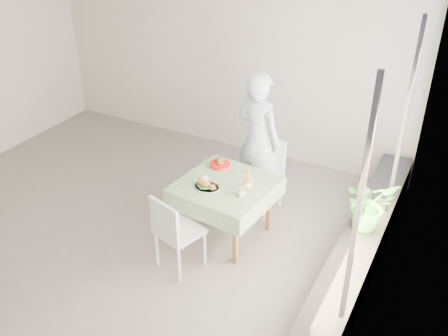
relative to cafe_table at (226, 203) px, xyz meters
The scene contains 14 objects.
floor 1.32m from the cafe_table, 166.13° to the right, with size 6.00×6.00×0.00m, color #63615E.
wall_back 2.68m from the cafe_table, 118.59° to the left, with size 6.00×0.02×2.80m, color beige.
wall_right 2.05m from the cafe_table, ahead, with size 0.02×5.00×2.80m, color beige.
window_pane 2.15m from the cafe_table, ahead, with size 0.01×4.80×2.18m, color #D1E0F9.
window_ledge 1.64m from the cafe_table, 10.50° to the right, with size 0.40×4.80×0.50m, color black.
cafe_table is the anchor object (origin of this frame).
chair_far 0.80m from the cafe_table, 81.05° to the left, with size 0.52×0.52×0.95m.
chair_near 0.80m from the cafe_table, 103.77° to the right, with size 0.55×0.55×0.93m.
diner 1.01m from the cafe_table, 90.25° to the left, with size 0.66×0.43×1.82m, color #95BCEF.
main_dish 0.42m from the cafe_table, 129.98° to the right, with size 0.30×0.30×0.15m.
juice_cup_orange 0.44m from the cafe_table, ahead, with size 0.11×0.11×0.30m.
juice_cup_lemonade 0.46m from the cafe_table, 30.06° to the right, with size 0.09×0.09×0.25m.
second_dish 0.52m from the cafe_table, 128.02° to the left, with size 0.25×0.25×0.12m.
potted_plant 1.65m from the cafe_table, ahead, with size 0.53×0.46×0.59m, color #2A7F2E.
Camera 1 is at (3.50, -4.09, 3.78)m, focal length 40.00 mm.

